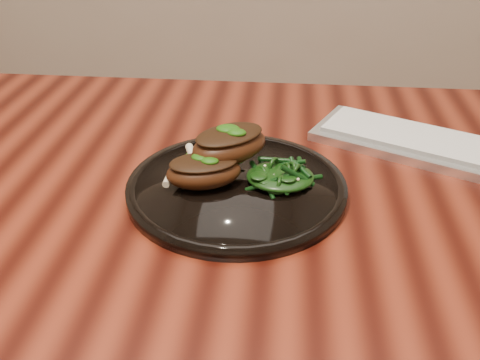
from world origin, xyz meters
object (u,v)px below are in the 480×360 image
object	(u,v)px
lamb_chop_front	(203,170)
greens_heap	(280,173)
desk	(231,232)
keyboard	(455,151)
plate	(237,187)

from	to	relation	value
lamb_chop_front	greens_heap	bearing A→B (deg)	8.90
desk	lamb_chop_front	xyz separation A→B (m)	(-0.03, -0.03, 0.12)
greens_heap	keyboard	size ratio (longest dim) A/B	0.21
greens_heap	keyboard	world-z (taller)	greens_heap
greens_heap	keyboard	xyz separation A→B (m)	(0.26, 0.13, -0.02)
desk	lamb_chop_front	bearing A→B (deg)	-133.06
desk	lamb_chop_front	size ratio (longest dim) A/B	14.16
plate	lamb_chop_front	xyz separation A→B (m)	(-0.04, -0.01, 0.03)
lamb_chop_front	plate	bearing A→B (deg)	13.80
lamb_chop_front	desk	bearing A→B (deg)	46.94
lamb_chop_front	keyboard	bearing A→B (deg)	22.02
keyboard	plate	bearing A→B (deg)	-156.93
lamb_chop_front	keyboard	size ratio (longest dim) A/B	0.26
desk	lamb_chop_front	distance (m)	0.13
plate	greens_heap	distance (m)	0.06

